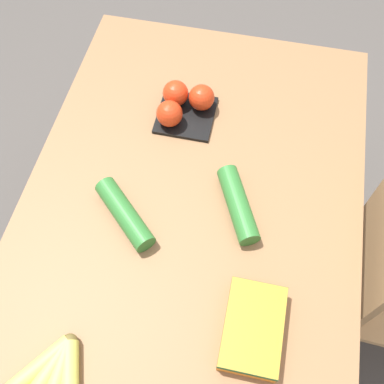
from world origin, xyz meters
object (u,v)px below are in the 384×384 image
(banana_bunch, at_px, (54,375))
(carrot_bag, at_px, (253,328))
(tomato_pack, at_px, (183,104))
(cucumber_far, at_px, (238,204))
(cucumber_near, at_px, (125,214))

(banana_bunch, relative_size, carrot_bag, 0.91)
(carrot_bag, bearing_deg, tomato_pack, -153.70)
(carrot_bag, xyz_separation_m, cucumber_far, (-0.29, -0.08, -0.00))
(carrot_bag, relative_size, cucumber_far, 0.94)
(banana_bunch, height_order, tomato_pack, tomato_pack)
(banana_bunch, height_order, cucumber_far, cucumber_far)
(cucumber_far, bearing_deg, tomato_pack, -143.91)
(banana_bunch, bearing_deg, cucumber_near, 173.85)
(banana_bunch, xyz_separation_m, carrot_bag, (-0.18, 0.39, 0.01))
(banana_bunch, distance_m, tomato_pack, 0.76)
(cucumber_far, bearing_deg, banana_bunch, -33.45)
(carrot_bag, distance_m, cucumber_far, 0.30)
(banana_bunch, relative_size, cucumber_far, 0.86)
(tomato_pack, xyz_separation_m, cucumber_far, (0.28, 0.20, -0.01))
(tomato_pack, bearing_deg, cucumber_near, -10.49)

